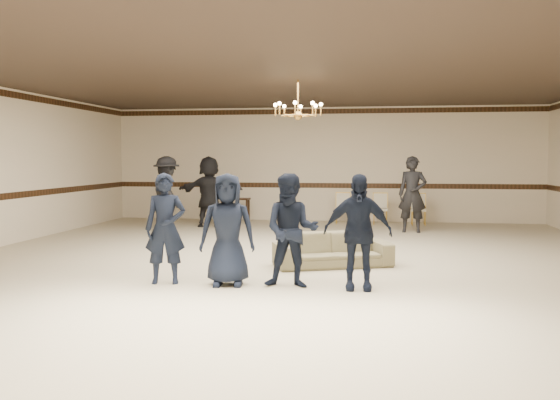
% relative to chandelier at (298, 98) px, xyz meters
% --- Properties ---
extents(room, '(12.01, 14.01, 3.21)m').
position_rel_chandelier_xyz_m(room, '(0.00, -1.00, -1.28)').
color(room, tan).
rests_on(room, ground).
extents(chair_rail, '(12.00, 0.02, 0.14)m').
position_rel_chandelier_xyz_m(chair_rail, '(0.00, 5.99, -1.88)').
color(chair_rail, '#341D0F').
rests_on(chair_rail, wall_back).
extents(crown_molding, '(12.00, 0.02, 0.14)m').
position_rel_chandelier_xyz_m(crown_molding, '(0.00, 5.99, 0.21)').
color(crown_molding, '#341D0F').
rests_on(crown_molding, wall_back).
extents(chandelier, '(0.94, 0.94, 0.89)m').
position_rel_chandelier_xyz_m(chandelier, '(0.00, 0.00, 0.00)').
color(chandelier, gold).
rests_on(chandelier, ceiling).
extents(boy_a, '(0.64, 0.48, 1.57)m').
position_rel_chandelier_xyz_m(boy_a, '(-1.53, -2.90, -2.09)').
color(boy_a, black).
rests_on(boy_a, floor).
extents(boy_b, '(0.83, 0.61, 1.57)m').
position_rel_chandelier_xyz_m(boy_b, '(-0.63, -2.90, -2.09)').
color(boy_b, black).
rests_on(boy_b, floor).
extents(boy_c, '(0.76, 0.60, 1.57)m').
position_rel_chandelier_xyz_m(boy_c, '(0.27, -2.90, -2.09)').
color(boy_c, black).
rests_on(boy_c, floor).
extents(boy_d, '(0.94, 0.44, 1.57)m').
position_rel_chandelier_xyz_m(boy_d, '(1.17, -2.90, -2.09)').
color(boy_d, black).
rests_on(boy_d, floor).
extents(settee, '(2.03, 1.37, 0.55)m').
position_rel_chandelier_xyz_m(settee, '(0.73, -1.20, -2.60)').
color(settee, '#75704E').
rests_on(settee, floor).
extents(adult_left, '(1.29, 1.33, 1.82)m').
position_rel_chandelier_xyz_m(adult_left, '(-3.69, 3.34, -1.96)').
color(adult_left, black).
rests_on(adult_left, floor).
extents(adult_mid, '(1.71, 0.62, 1.82)m').
position_rel_chandelier_xyz_m(adult_mid, '(-2.79, 4.04, -1.96)').
color(adult_mid, black).
rests_on(adult_mid, floor).
extents(adult_right, '(0.71, 0.50, 1.82)m').
position_rel_chandelier_xyz_m(adult_right, '(2.31, 3.64, -1.96)').
color(adult_right, black).
rests_on(adult_right, floor).
extents(banquet_chair_left, '(0.41, 0.41, 0.83)m').
position_rel_chandelier_xyz_m(banquet_chair_left, '(0.58, 5.24, -2.46)').
color(banquet_chair_left, beige).
rests_on(banquet_chair_left, floor).
extents(banquet_chair_mid, '(0.41, 0.41, 0.83)m').
position_rel_chandelier_xyz_m(banquet_chair_mid, '(1.58, 5.24, -2.46)').
color(banquet_chair_mid, beige).
rests_on(banquet_chair_mid, floor).
extents(banquet_chair_right, '(0.43, 0.43, 0.83)m').
position_rel_chandelier_xyz_m(banquet_chair_right, '(2.58, 5.24, -2.46)').
color(banquet_chair_right, beige).
rests_on(banquet_chair_right, floor).
extents(console_table, '(0.81, 0.41, 0.66)m').
position_rel_chandelier_xyz_m(console_table, '(-2.42, 5.44, -2.55)').
color(console_table, black).
rests_on(console_table, floor).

